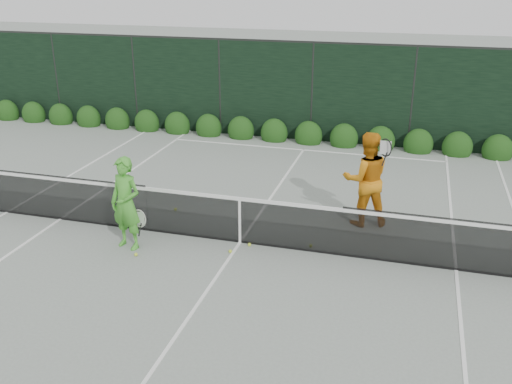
# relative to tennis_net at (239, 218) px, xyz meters

# --- Properties ---
(ground) EXTENTS (80.00, 80.00, 0.00)m
(ground) POSITION_rel_tennis_net_xyz_m (0.02, 0.00, -0.53)
(ground) COLOR gray
(ground) RESTS_ON ground
(tennis_net) EXTENTS (12.90, 0.10, 1.07)m
(tennis_net) POSITION_rel_tennis_net_xyz_m (0.00, 0.00, 0.00)
(tennis_net) COLOR black
(tennis_net) RESTS_ON ground
(player_woman) EXTENTS (0.75, 0.58, 1.84)m
(player_woman) POSITION_rel_tennis_net_xyz_m (-2.02, -0.76, 0.39)
(player_woman) COLOR green
(player_woman) RESTS_ON ground
(player_man) EXTENTS (1.18, 1.04, 2.02)m
(player_man) POSITION_rel_tennis_net_xyz_m (2.29, 1.60, 0.48)
(player_man) COLOR orange
(player_man) RESTS_ON ground
(court_lines) EXTENTS (11.03, 23.83, 0.01)m
(court_lines) POSITION_rel_tennis_net_xyz_m (0.02, 0.00, -0.53)
(court_lines) COLOR white
(court_lines) RESTS_ON ground
(windscreen_fence) EXTENTS (32.00, 21.07, 3.06)m
(windscreen_fence) POSITION_rel_tennis_net_xyz_m (0.02, -2.71, 0.98)
(windscreen_fence) COLOR black
(windscreen_fence) RESTS_ON ground
(hedge_row) EXTENTS (31.66, 0.65, 0.94)m
(hedge_row) POSITION_rel_tennis_net_xyz_m (0.02, 7.15, -0.30)
(hedge_row) COLOR #183C10
(hedge_row) RESTS_ON ground
(tennis_balls) EXTENTS (3.35, 2.29, 0.07)m
(tennis_balls) POSITION_rel_tennis_net_xyz_m (-0.39, -0.07, -0.50)
(tennis_balls) COLOR #C5DC31
(tennis_balls) RESTS_ON ground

